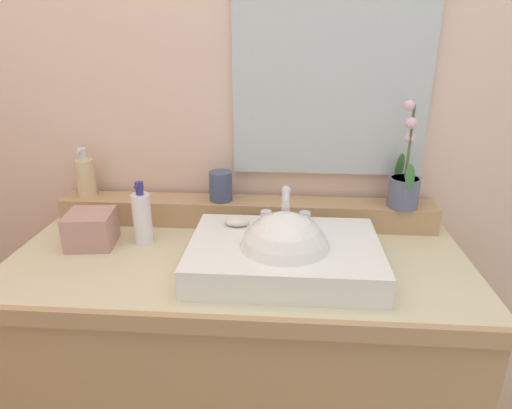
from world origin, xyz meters
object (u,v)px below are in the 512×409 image
Objects in this scene: sink_basin at (284,256)px; potted_plant at (404,184)px; tumbler_cup at (221,186)px; tissue_box at (91,229)px; soap_bar at (237,222)px; lotion_bottle at (142,217)px; soap_dispenser at (85,176)px.

sink_basin is 0.47m from potted_plant.
sink_basin reaches higher than tumbler_cup.
sink_basin reaches higher than tissue_box.
lotion_bottle is at bearing 172.99° from soap_bar.
tumbler_cup is at bearing 26.84° from tissue_box.
soap_bar is at bearing -0.88° from tissue_box.
lotion_bottle is at bearing 10.97° from tissue_box.
tissue_box is (-0.15, -0.03, -0.03)m from lotion_bottle.
soap_dispenser reaches higher than sink_basin.
potted_plant is 0.80m from lotion_bottle.
sink_basin is 0.73m from soap_dispenser.
tissue_box is at bearing 168.92° from sink_basin.
tumbler_cup is (-0.57, 0.02, -0.03)m from potted_plant.
soap_bar is at bearing 142.49° from sink_basin.
tumbler_cup is at bearing 35.81° from lotion_bottle.
tumbler_cup is (-0.21, 0.29, 0.09)m from sink_basin.
sink_basin is 3.10× the size of soap_dispenser.
soap_dispenser is at bearing 145.12° from lotion_bottle.
potted_plant reaches higher than soap_bar.
soap_dispenser is at bearing 155.17° from sink_basin.
soap_bar is at bearing -7.01° from lotion_bottle.
lotion_bottle reaches higher than tumbler_cup.
tumbler_cup reaches higher than soap_bar.
tumbler_cup is 0.50× the size of lotion_bottle.
tissue_box is (-0.57, 0.11, 0.01)m from sink_basin.
tissue_box is (-0.43, 0.01, -0.04)m from soap_bar.
tissue_box is (0.09, -0.19, -0.10)m from soap_dispenser.
tumbler_cup is (0.45, -0.01, -0.02)m from soap_dispenser.
soap_bar is at bearing -160.80° from potted_plant.
potted_plant is at bearing 9.99° from lotion_bottle.
lotion_bottle reaches higher than tissue_box.
lotion_bottle is 1.46× the size of tissue_box.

